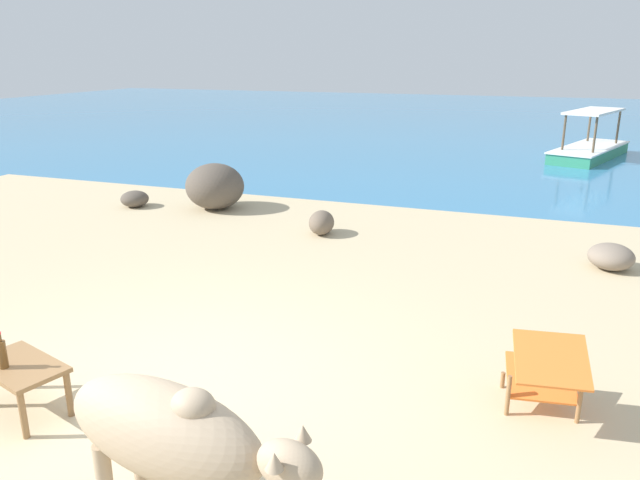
# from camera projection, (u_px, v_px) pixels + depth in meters

# --- Properties ---
(sand_beach) EXTENTS (18.00, 14.00, 0.04)m
(sand_beach) POSITION_uv_depth(u_px,v_px,m) (167.00, 399.00, 4.99)
(sand_beach) COLOR #CCB78E
(sand_beach) RESTS_ON ground
(water_surface) EXTENTS (60.00, 36.00, 0.03)m
(water_surface) POSITION_uv_depth(u_px,v_px,m) (473.00, 124.00, 24.75)
(water_surface) COLOR teal
(water_surface) RESTS_ON ground
(cow) EXTENTS (1.77, 0.75, 0.98)m
(cow) POSITION_uv_depth(u_px,v_px,m) (170.00, 434.00, 3.41)
(cow) COLOR tan
(cow) RESTS_ON sand_beach
(low_bench_table) EXTENTS (0.86, 0.64, 0.41)m
(low_bench_table) POSITION_uv_depth(u_px,v_px,m) (20.00, 372.00, 4.68)
(low_bench_table) COLOR olive
(low_bench_table) RESTS_ON sand_beach
(bottle) EXTENTS (0.07, 0.07, 0.30)m
(bottle) POSITION_uv_depth(u_px,v_px,m) (2.00, 354.00, 4.57)
(bottle) COLOR brown
(bottle) RESTS_ON low_bench_table
(deck_chair_far) EXTENTS (0.64, 0.84, 0.68)m
(deck_chair_far) POSITION_uv_depth(u_px,v_px,m) (545.00, 371.00, 4.62)
(deck_chair_far) COLOR olive
(deck_chair_far) RESTS_ON sand_beach
(shore_rock_large) EXTENTS (0.51, 0.63, 0.37)m
(shore_rock_large) POSITION_uv_depth(u_px,v_px,m) (321.00, 223.00, 9.43)
(shore_rock_large) COLOR #6B5B4C
(shore_rock_large) RESTS_ON sand_beach
(shore_rock_medium) EXTENTS (0.67, 0.67, 0.30)m
(shore_rock_medium) POSITION_uv_depth(u_px,v_px,m) (135.00, 199.00, 11.14)
(shore_rock_medium) COLOR brown
(shore_rock_medium) RESTS_ON sand_beach
(shore_rock_small) EXTENTS (1.51, 1.52, 0.82)m
(shore_rock_small) POSITION_uv_depth(u_px,v_px,m) (215.00, 186.00, 10.94)
(shore_rock_small) COLOR brown
(shore_rock_small) RESTS_ON sand_beach
(shore_rock_flat) EXTENTS (0.69, 0.72, 0.34)m
(shore_rock_flat) POSITION_uv_depth(u_px,v_px,m) (611.00, 257.00, 7.90)
(shore_rock_flat) COLOR gray
(shore_rock_flat) RESTS_ON sand_beach
(boat_green) EXTENTS (2.31, 3.85, 1.29)m
(boat_green) POSITION_uv_depth(u_px,v_px,m) (590.00, 148.00, 16.47)
(boat_green) COLOR #338E66
(boat_green) RESTS_ON water_surface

